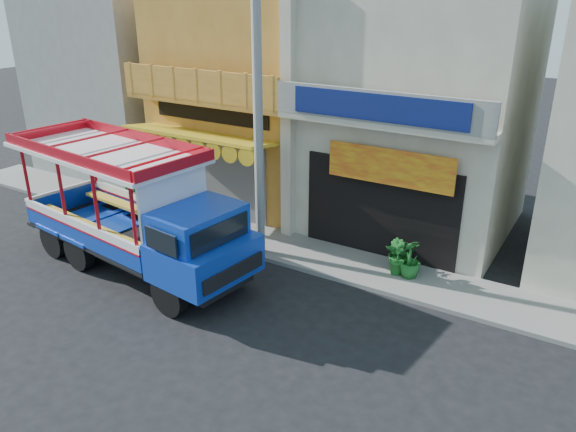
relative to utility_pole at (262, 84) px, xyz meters
The scene contains 12 objects.
ground 6.08m from the utility_pole, 75.53° to the right, with size 90.00×90.00×0.00m, color black.
sidewalk 5.09m from the utility_pole, 39.41° to the left, with size 30.00×2.00×0.12m, color slate.
shophouse_left 5.70m from the utility_pole, 124.03° to the left, with size 6.00×7.50×8.24m.
shophouse_right 5.54m from the utility_pole, 58.56° to the left, with size 6.00×6.75×8.24m.
party_pilaster 1.87m from the utility_pole, 95.46° to the left, with size 0.35×0.30×8.00m, color #B7AB96.
filler_building_left 11.25m from the utility_pole, 155.15° to the left, with size 6.00×6.00×7.60m, color gray.
utility_pole is the anchor object (origin of this frame).
songthaew_truck 4.70m from the utility_pole, 128.94° to the right, with size 7.91×3.40×3.58m.
green_sign 7.28m from the utility_pole, behind, with size 0.62×0.29×0.95m.
potted_plant_a 5.91m from the utility_pole, 15.54° to the left, with size 0.92×0.80×1.02m, color #1C6423.
potted_plant_b 5.86m from the utility_pole, 12.08° to the left, with size 0.53×0.43×0.97m, color #1C6423.
potted_plant_c 6.09m from the utility_pole, 11.05° to the left, with size 0.58×0.58×1.04m, color #1C6423.
Camera 1 is at (7.50, -9.10, 7.44)m, focal length 35.00 mm.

